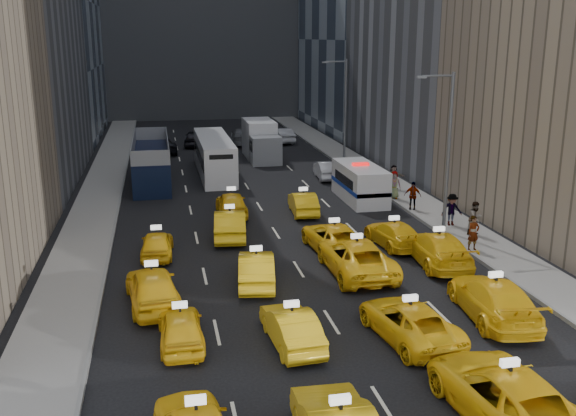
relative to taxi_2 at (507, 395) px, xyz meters
The scene contains 37 objects.
ground 6.37m from the taxi_2, 120.28° to the left, with size 160.00×160.00×0.00m, color black.
sidewalk_west 33.39m from the taxi_2, 114.20° to the left, with size 3.00×90.00×0.15m, color gray.
sidewalk_east 31.33m from the taxi_2, 76.49° to the left, with size 3.00×90.00×0.15m, color gray.
curb_west 32.83m from the taxi_2, 111.89° to the left, with size 0.15×90.00×0.18m, color slate.
curb_east 31.02m from the taxi_2, 79.10° to the left, with size 0.15×90.00×0.18m, color slate.
streetlight_near 18.90m from the taxi_2, 71.03° to the left, with size 2.15×0.22×9.00m.
streetlight_far 38.15m from the taxi_2, 80.90° to the left, with size 2.15×0.22×9.00m.
taxi_2 is the anchor object (origin of this frame).
taxi_4 11.25m from the taxi_2, 143.44° to the left, with size 1.58×3.92×1.34m, color yellow.
taxi_5 7.82m from the taxi_2, 130.85° to the left, with size 1.45×4.16×1.37m, color yellow.
taxi_6 5.58m from the taxi_2, 97.85° to the left, with size 2.30×4.99×1.39m, color yellow.
taxi_7 7.27m from the taxi_2, 64.04° to the left, with size 2.28×5.60×1.62m, color yellow.
taxi_8 14.45m from the taxi_2, 133.92° to the left, with size 1.96×4.87×1.66m, color yellow.
taxi_9 13.17m from the taxi_2, 114.49° to the left, with size 1.56×4.48×1.48m, color yellow.
taxi_10 12.41m from the taxi_2, 92.99° to the left, with size 2.69×5.84×1.62m, color yellow.
taxi_11 13.31m from the taxi_2, 74.10° to the left, with size 2.23×5.47×1.59m, color yellow.
taxi_12 19.37m from the taxi_2, 120.45° to the left, with size 1.56×3.88×1.32m, color yellow.
taxi_13 19.94m from the taxi_2, 107.03° to the left, with size 1.68×4.81×1.58m, color yellow.
taxi_14 15.79m from the taxi_2, 92.86° to the left, with size 2.39×5.19×1.44m, color yellow.
taxi_15 16.15m from the taxi_2, 80.93° to the left, with size 1.85×4.56×1.32m, color yellow.
taxi_16 24.16m from the taxi_2, 102.48° to the left, with size 1.79×4.45×1.52m, color yellow.
taxi_17 23.16m from the taxi_2, 91.86° to the left, with size 1.46×4.20×1.38m, color yellow.
nypd_van 25.98m from the taxi_2, 81.64° to the left, with size 3.12×6.31×2.60m.
double_decker 35.83m from the taxi_2, 106.33° to the left, with size 4.21×11.85×3.37m.
city_bus 36.52m from the taxi_2, 98.10° to the left, with size 2.47×11.74×3.03m.
box_truck 42.16m from the taxi_2, 90.50° to the left, with size 3.17×7.64×3.41m.
misc_car_0 33.00m from the taxi_2, 84.26° to the left, with size 1.45×4.16×1.37m, color #B6B8BF.
misc_car_1 47.99m from the taxi_2, 101.38° to the left, with size 2.73×5.91×1.64m, color black.
misc_car_2 50.42m from the taxi_2, 91.08° to the left, with size 2.33×5.74×1.67m, color slate.
misc_car_3 50.73m from the taxi_2, 96.64° to the left, with size 1.91×4.74×1.62m, color black.
misc_car_4 50.84m from the taxi_2, 86.32° to the left, with size 1.62×4.64×1.53m, color #A8AAB0.
pedestrian_0 15.32m from the taxi_2, 66.38° to the left, with size 0.67×0.44×1.83m, color gray.
pedestrian_1 18.12m from the taxi_2, 65.50° to the left, with size 0.92×0.50×1.88m, color gray.
pedestrian_2 19.76m from the taxi_2, 69.12° to the left, with size 1.21×0.50×1.87m, color gray.
pedestrian_3 23.09m from the taxi_2, 74.50° to the left, with size 1.06×0.48×1.80m, color gray.
pedestrian_4 25.90m from the taxi_2, 76.53° to the left, with size 0.92×0.50×1.88m, color gray.
pedestrian_5 28.73m from the taxi_2, 75.88° to the left, with size 1.61×0.46×1.74m, color gray.
Camera 1 is at (-6.29, -20.32, 10.85)m, focal length 40.00 mm.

